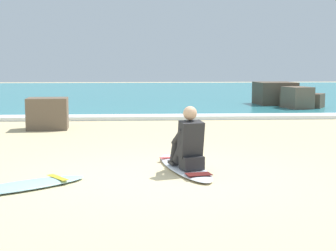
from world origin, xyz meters
name	(u,v)px	position (x,y,z in m)	size (l,w,h in m)	color
ground_plane	(164,177)	(0.00, 0.00, 0.00)	(80.00, 80.00, 0.00)	beige
sea	(142,92)	(0.00, 21.69, 0.05)	(80.00, 28.00, 0.10)	teal
breaking_foam	(149,117)	(0.00, 7.99, 0.06)	(80.00, 0.90, 0.11)	white
surfboard_main	(184,167)	(0.36, 0.52, 0.04)	(0.94, 2.34, 0.08)	silver
surfer_seated	(189,144)	(0.39, 0.25, 0.44)	(0.53, 0.77, 0.95)	#232326
surfboard_spare_near	(23,186)	(-1.91, -0.59, 0.04)	(1.78, 1.49, 0.08)	#9ED1E5
rock_outcrop_distant	(284,97)	(5.20, 11.47, 0.43)	(2.19, 3.24, 0.96)	brown
shoreline_rock	(48,114)	(-2.62, 5.71, 0.40)	(0.81, 1.00, 0.80)	brown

